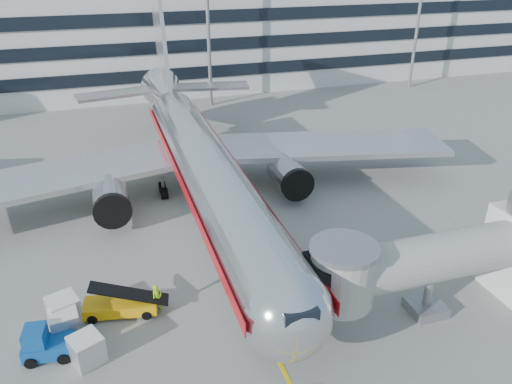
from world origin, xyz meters
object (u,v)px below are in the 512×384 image
object	(u,v)px
main_jet	(200,159)
cargo_container_front	(87,350)
belt_loader	(121,305)
baggage_tug	(45,344)
cargo_container_right	(64,311)
ramp_worker	(157,298)
cargo_container_left	(65,324)

from	to	relation	value
main_jet	cargo_container_front	world-z (taller)	main_jet
main_jet	belt_loader	size ratio (longest dim) A/B	10.21
baggage_tug	main_jet	bearing A→B (deg)	52.28
cargo_container_right	main_jet	bearing A→B (deg)	49.49
cargo_container_right	ramp_worker	bearing A→B (deg)	-5.83
main_jet	cargo_container_right	distance (m)	18.29
main_jet	baggage_tug	distance (m)	20.99
belt_loader	cargo_container_front	world-z (taller)	belt_loader
cargo_container_left	cargo_container_front	xyz separation A→B (m)	(1.23, -2.61, -0.00)
main_jet	cargo_container_left	xyz separation A→B (m)	(-11.61, -14.93, -3.36)
belt_loader	cargo_container_right	distance (m)	3.42
main_jet	cargo_container_right	world-z (taller)	main_jet
baggage_tug	cargo_container_left	xyz separation A→B (m)	(1.06, 1.46, -0.02)
baggage_tug	ramp_worker	xyz separation A→B (m)	(6.71, 2.13, 0.08)
belt_loader	ramp_worker	distance (m)	2.37
main_jet	baggage_tug	world-z (taller)	main_jet
cargo_container_right	cargo_container_front	xyz separation A→B (m)	(1.31, -3.86, -0.06)
cargo_container_right	belt_loader	bearing A→B (deg)	-2.83
cargo_container_right	cargo_container_front	bearing A→B (deg)	-71.22
ramp_worker	cargo_container_front	bearing A→B (deg)	-174.28
cargo_container_left	ramp_worker	size ratio (longest dim) A/B	0.95
baggage_tug	cargo_container_front	distance (m)	2.57
cargo_container_left	cargo_container_front	distance (m)	2.89
main_jet	ramp_worker	distance (m)	15.80
cargo_container_left	cargo_container_right	size ratio (longest dim) A/B	0.83
main_jet	cargo_container_left	distance (m)	19.21
main_jet	cargo_container_right	size ratio (longest dim) A/B	22.89
cargo_container_left	baggage_tug	bearing A→B (deg)	-126.07
baggage_tug	cargo_container_front	bearing A→B (deg)	-26.56
cargo_container_right	ramp_worker	world-z (taller)	ramp_worker
belt_loader	cargo_container_front	xyz separation A→B (m)	(-2.10, -3.69, 0.21)
main_jet	cargo_container_front	bearing A→B (deg)	-120.62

